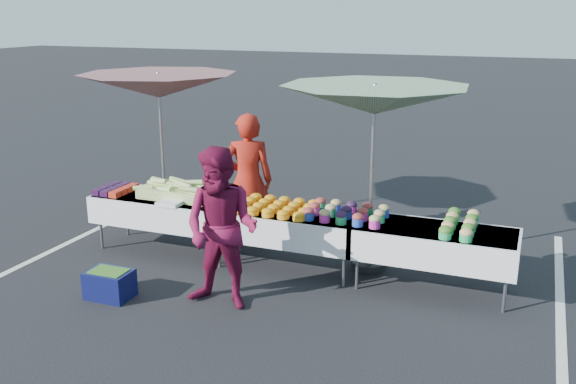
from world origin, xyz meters
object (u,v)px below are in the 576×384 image
at_px(table_left, 163,208).
at_px(umbrella_left, 159,87).
at_px(vendor, 248,181).
at_px(storage_bin, 110,283).
at_px(customer, 222,229).
at_px(umbrella_right, 374,101).
at_px(table_right, 434,243).
at_px(table_center, 288,224).

xyz_separation_m(table_left, umbrella_left, (-0.49, 0.80, 1.51)).
bearing_deg(umbrella_left, vendor, -9.55).
height_order(table_left, storage_bin, table_left).
height_order(table_left, customer, customer).
distance_m(table_left, storage_bin, 1.62).
bearing_deg(umbrella_right, storage_bin, -142.18).
relative_size(customer, umbrella_left, 0.72).
bearing_deg(storage_bin, vendor, 69.12).
distance_m(vendor, umbrella_right, 2.11).
height_order(vendor, storage_bin, vendor).
xyz_separation_m(table_right, customer, (-2.07, -1.25, 0.31)).
bearing_deg(table_left, table_right, 0.00).
height_order(table_right, storage_bin, table_right).
xyz_separation_m(table_center, table_right, (1.80, 0.00, 0.00)).
xyz_separation_m(table_right, umbrella_left, (-4.09, 0.80, 1.51)).
bearing_deg(vendor, table_center, 121.49).
relative_size(table_left, vendor, 1.01).
bearing_deg(table_center, umbrella_right, 23.02).
bearing_deg(table_center, vendor, 145.50).
bearing_deg(table_right, table_center, 180.00).
bearing_deg(storage_bin, umbrella_left, 106.30).
relative_size(vendor, storage_bin, 3.68).
height_order(vendor, customer, vendor).
relative_size(vendor, umbrella_right, 0.64).
bearing_deg(table_left, umbrella_right, 8.30).
height_order(table_left, table_center, same).
height_order(table_left, umbrella_left, umbrella_left).
bearing_deg(umbrella_left, umbrella_right, -7.06).
bearing_deg(storage_bin, customer, 12.01).
relative_size(customer, storage_bin, 3.54).
bearing_deg(umbrella_right, vendor, 175.08).
bearing_deg(storage_bin, table_right, 23.79).
distance_m(umbrella_right, storage_bin, 3.72).
height_order(table_center, storage_bin, table_center).
distance_m(customer, storage_bin, 1.51).
distance_m(table_center, umbrella_right, 1.84).
xyz_separation_m(customer, umbrella_left, (-2.02, 2.05, 1.21)).
xyz_separation_m(table_center, storage_bin, (-1.56, -1.54, -0.42)).
height_order(umbrella_right, storage_bin, umbrella_right).
bearing_deg(table_center, customer, -102.25).
xyz_separation_m(umbrella_right, storage_bin, (-2.50, -1.94, -1.94)).
xyz_separation_m(table_center, umbrella_left, (-2.29, 0.80, 1.51)).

